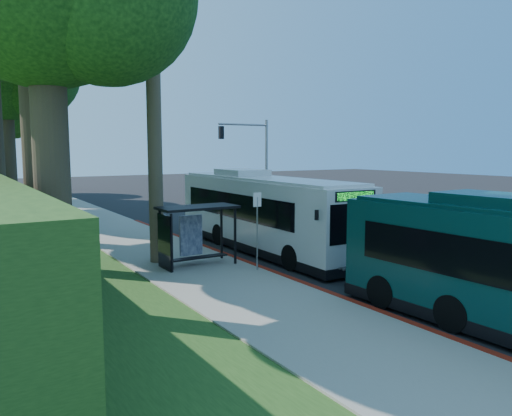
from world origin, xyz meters
TOP-DOWN VIEW (x-y plane):
  - ground at (0.00, 0.00)m, footprint 140.00×140.00m
  - sidewalk at (-7.30, 0.00)m, footprint 4.50×70.00m
  - red_curb at (-5.00, -4.00)m, footprint 0.25×30.00m
  - grass_verge at (-13.00, 5.00)m, footprint 8.00×70.00m
  - bus_shelter at (-7.26, -2.86)m, footprint 3.20×1.51m
  - stop_sign_pole at (-5.40, -5.00)m, footprint 0.35×0.06m
  - traffic_signal_pole at (3.78, 10.00)m, footprint 4.10×0.30m
  - tree_2 at (-11.89, 15.98)m, footprint 8.82×8.40m
  - white_bus at (-2.75, -1.24)m, footprint 2.94×12.88m
  - pickup at (1.82, 8.71)m, footprint 3.09×5.15m

SIDE VIEW (x-z plane):
  - ground at x=0.00m, z-range 0.00..0.00m
  - grass_verge at x=-13.00m, z-range 0.00..0.06m
  - sidewalk at x=-7.30m, z-range 0.00..0.12m
  - red_curb at x=-5.00m, z-range 0.00..0.13m
  - pickup at x=1.82m, z-range 0.00..1.34m
  - bus_shelter at x=-7.26m, z-range 0.53..3.08m
  - white_bus at x=-2.75m, z-range -0.05..3.78m
  - stop_sign_pole at x=-5.40m, z-range 0.50..3.67m
  - traffic_signal_pole at x=3.78m, z-range 0.92..7.92m
  - tree_2 at x=-11.89m, z-range 2.92..18.04m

